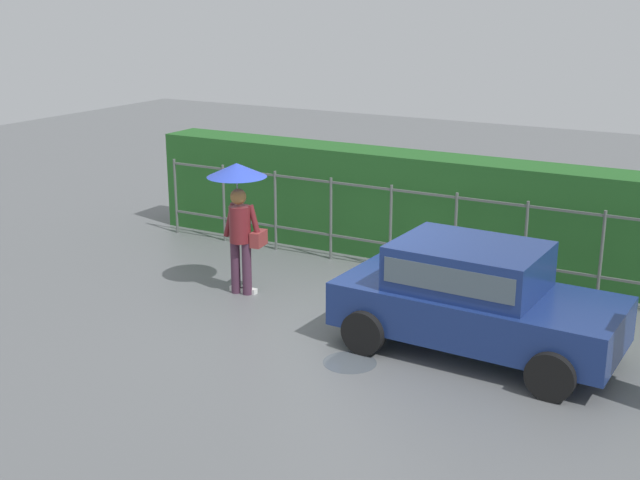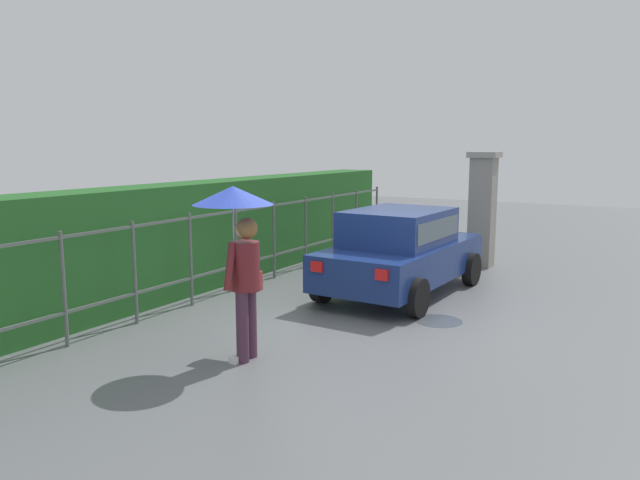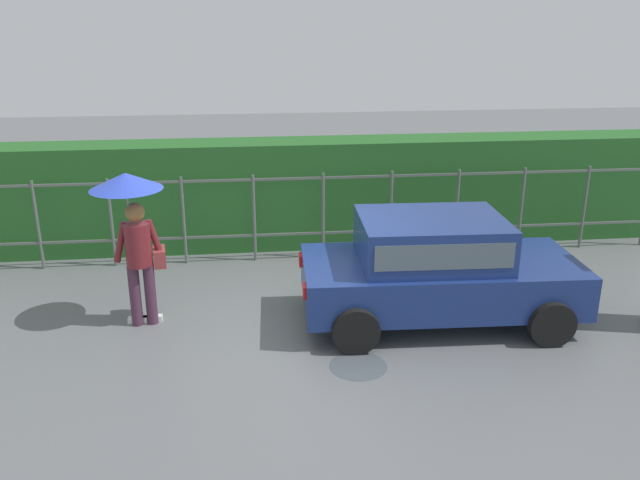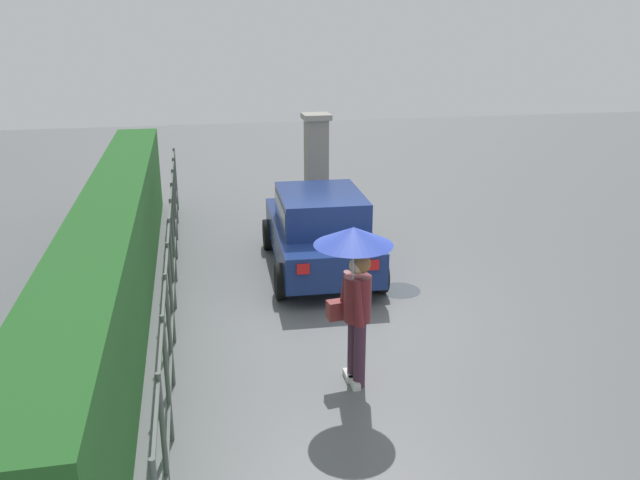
{
  "view_description": "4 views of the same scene",
  "coord_description": "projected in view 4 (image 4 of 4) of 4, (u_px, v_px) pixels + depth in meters",
  "views": [
    {
      "loc": [
        4.98,
        -9.8,
        4.6
      ],
      "look_at": [
        -0.58,
        0.08,
        1.22
      ],
      "focal_mm": 46.46,
      "sensor_mm": 36.0,
      "label": 1
    },
    {
      "loc": [
        -7.8,
        -3.83,
        2.56
      ],
      "look_at": [
        -0.49,
        0.43,
        1.23
      ],
      "focal_mm": 33.85,
      "sensor_mm": 36.0,
      "label": 2
    },
    {
      "loc": [
        -0.76,
        -7.9,
        4.04
      ],
      "look_at": [
        0.18,
        0.37,
        1.14
      ],
      "focal_mm": 36.89,
      "sensor_mm": 36.0,
      "label": 3
    },
    {
      "loc": [
        -9.26,
        2.31,
        4.36
      ],
      "look_at": [
        -0.05,
        0.47,
        1.18
      ],
      "focal_mm": 36.53,
      "sensor_mm": 36.0,
      "label": 4
    }
  ],
  "objects": [
    {
      "name": "ground_plane",
      "position": [
        348.0,
        307.0,
        10.43
      ],
      "size": [
        40.0,
        40.0,
        0.0
      ],
      "primitive_type": "plane",
      "color": "slate"
    },
    {
      "name": "fence_section",
      "position": [
        172.0,
        260.0,
        10.12
      ],
      "size": [
        11.75,
        0.05,
        1.5
      ],
      "color": "#59605B",
      "rests_on": "ground"
    },
    {
      "name": "hedge_row",
      "position": [
        116.0,
        256.0,
        9.93
      ],
      "size": [
        12.7,
        0.9,
        1.9
      ],
      "primitive_type": "cube",
      "color": "#235B23",
      "rests_on": "ground"
    },
    {
      "name": "pedestrian",
      "position": [
        355.0,
        270.0,
        7.74
      ],
      "size": [
        0.94,
        0.94,
        2.1
      ],
      "rotation": [
        0.0,
        0.0,
        1.71
      ],
      "color": "#47283D",
      "rests_on": "ground"
    },
    {
      "name": "car",
      "position": [
        320.0,
        228.0,
        11.75
      ],
      "size": [
        3.79,
        1.97,
        1.48
      ],
      "rotation": [
        0.0,
        0.0,
        -0.04
      ],
      "color": "navy",
      "rests_on": "ground"
    },
    {
      "name": "gate_pillar",
      "position": [
        316.0,
        167.0,
        14.61
      ],
      "size": [
        0.6,
        0.6,
        2.42
      ],
      "color": "gray",
      "rests_on": "ground"
    },
    {
      "name": "puddle_near",
      "position": [
        400.0,
        290.0,
        11.07
      ],
      "size": [
        0.7,
        0.7,
        0.0
      ],
      "primitive_type": "cylinder",
      "color": "#4C545B",
      "rests_on": "ground"
    }
  ]
}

